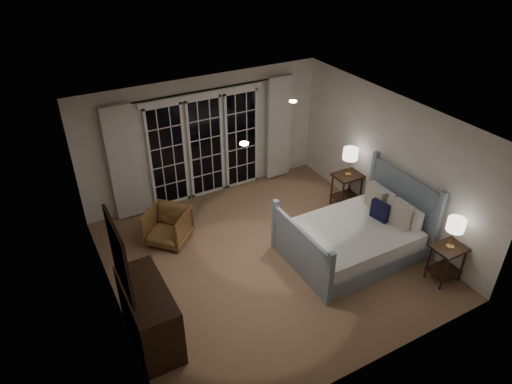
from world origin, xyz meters
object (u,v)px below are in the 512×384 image
nightstand_left (447,258)px  lamp_right (351,154)px  bed (355,237)px  lamp_left (456,225)px  dresser (150,314)px  nightstand_right (347,185)px  armchair (168,226)px

nightstand_left → lamp_right: size_ratio=1.16×
bed → lamp_left: 1.66m
bed → dresser: bed is taller
nightstand_right → dresser: (-4.46, -1.41, -0.01)m
dresser → nightstand_left: bearing=-13.6°
nightstand_right → lamp_right: (-0.00, -0.00, 0.68)m
bed → lamp_left: bed is taller
bed → lamp_left: size_ratio=4.15×
armchair → bed: bearing=11.0°
nightstand_right → dresser: size_ratio=0.54×
lamp_left → armchair: size_ratio=0.74×
nightstand_right → dresser: 4.68m
nightstand_left → lamp_right: (-0.01, 2.50, 0.72)m
bed → lamp_right: size_ratio=3.89×
nightstand_right → armchair: bearing=170.8°
bed → armchair: (-2.70, 1.84, 0.00)m
bed → armchair: bearing=145.8°
nightstand_right → lamp_left: size_ratio=1.33×
lamp_right → lamp_left: bearing=-89.7°
nightstand_left → dresser: dresser is taller
bed → dresser: size_ratio=1.70×
bed → nightstand_left: (0.82, -1.23, 0.10)m
nightstand_left → lamp_right: lamp_right is taller
armchair → dresser: (-0.94, -1.99, 0.13)m
lamp_left → armchair: 4.73m
nightstand_right → bed: bearing=-122.6°
nightstand_right → dresser: bearing=-162.4°
lamp_left → bed: bearing=123.9°
lamp_left → lamp_right: bearing=90.3°
nightstand_right → lamp_left: 2.57m
lamp_left → dresser: lamp_left is taller
nightstand_right → armchair: (-3.52, 0.57, -0.14)m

